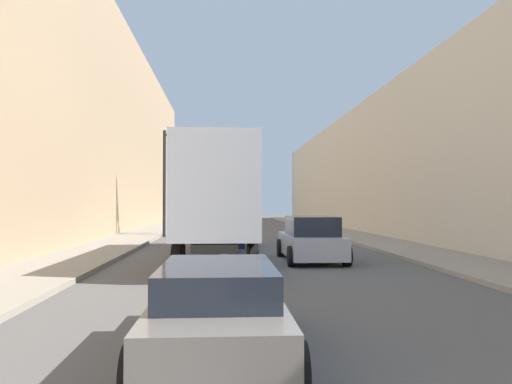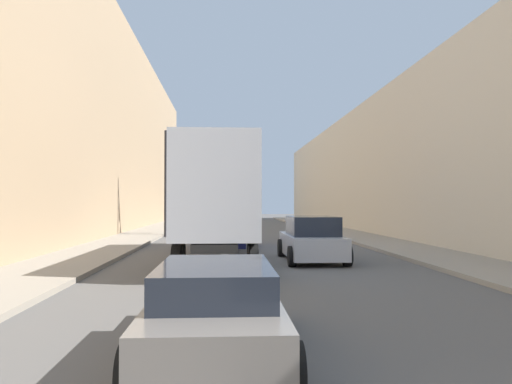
{
  "view_description": "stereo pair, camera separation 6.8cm",
  "coord_description": "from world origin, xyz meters",
  "px_view_note": "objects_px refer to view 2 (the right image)",
  "views": [
    {
      "loc": [
        -1.4,
        -1.3,
        2.14
      ],
      "look_at": [
        -0.49,
        12.74,
        2.47
      ],
      "focal_mm": 35.0,
      "sensor_mm": 36.0,
      "label": 1
    },
    {
      "loc": [
        -1.33,
        -1.3,
        2.14
      ],
      "look_at": [
        -0.49,
        12.74,
        2.47
      ],
      "focal_mm": 35.0,
      "sensor_mm": 36.0,
      "label": 2
    }
  ],
  "objects_px": {
    "traffic_signal_gantry": "(189,161)",
    "sedan_car": "(215,310)",
    "semi_truck": "(218,199)",
    "suv_car": "(312,240)"
  },
  "relations": [
    {
      "from": "traffic_signal_gantry",
      "to": "sedan_car",
      "type": "bearing_deg",
      "value": -84.97
    },
    {
      "from": "semi_truck",
      "to": "sedan_car",
      "type": "height_order",
      "value": "semi_truck"
    },
    {
      "from": "semi_truck",
      "to": "sedan_car",
      "type": "relative_size",
      "value": 2.87
    },
    {
      "from": "semi_truck",
      "to": "suv_car",
      "type": "relative_size",
      "value": 2.89
    },
    {
      "from": "traffic_signal_gantry",
      "to": "suv_car",
      "type": "bearing_deg",
      "value": -68.15
    },
    {
      "from": "semi_truck",
      "to": "traffic_signal_gantry",
      "type": "distance_m",
      "value": 13.3
    },
    {
      "from": "sedan_car",
      "to": "suv_car",
      "type": "height_order",
      "value": "suv_car"
    },
    {
      "from": "suv_car",
      "to": "traffic_signal_gantry",
      "type": "height_order",
      "value": "traffic_signal_gantry"
    },
    {
      "from": "sedan_car",
      "to": "traffic_signal_gantry",
      "type": "height_order",
      "value": "traffic_signal_gantry"
    },
    {
      "from": "semi_truck",
      "to": "suv_car",
      "type": "xyz_separation_m",
      "value": [
        3.49,
        -0.97,
        -1.52
      ]
    }
  ]
}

